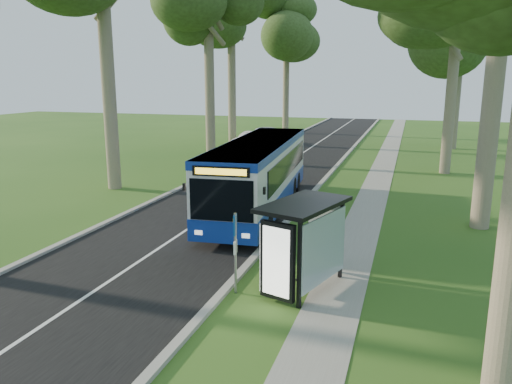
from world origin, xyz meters
TOP-DOWN VIEW (x-y plane):
  - ground at (0.00, 0.00)m, footprint 120.00×120.00m
  - road at (-3.50, 10.00)m, footprint 7.00×100.00m
  - kerb_east at (0.00, 10.00)m, footprint 0.25×100.00m
  - kerb_west at (-7.00, 10.00)m, footprint 0.25×100.00m
  - centre_line at (-3.50, 10.00)m, footprint 0.12×100.00m
  - footpath at (3.00, 10.00)m, footprint 1.50×100.00m
  - bus at (-1.70, 5.94)m, footprint 3.43×11.97m
  - bus_stop_sign at (0.30, -2.79)m, footprint 0.10×0.32m
  - bus_shelter at (2.12, -2.24)m, footprint 2.37×3.24m
  - litter_bin at (0.73, 0.39)m, footprint 0.50×0.50m
  - car_white at (-7.97, 27.75)m, footprint 2.94×5.16m
  - car_silver at (-8.34, 25.27)m, footprint 2.56×4.47m
  - tree_west_e at (-8.50, 38.00)m, footprint 5.20×5.20m
  - tree_east_c at (6.80, 18.00)m, footprint 5.20×5.20m
  - tree_east_d at (8.00, 30.00)m, footprint 5.20×5.20m

SIDE VIEW (x-z plane):
  - ground at x=0.00m, z-range 0.00..0.00m
  - road at x=-3.50m, z-range 0.00..0.02m
  - footpath at x=3.00m, z-range 0.00..0.02m
  - centre_line at x=-3.50m, z-range 0.02..0.02m
  - kerb_east at x=0.00m, z-range 0.00..0.12m
  - kerb_west at x=-7.00m, z-range 0.00..0.12m
  - litter_bin at x=0.73m, z-range 0.01..0.88m
  - car_silver at x=-8.34m, z-range 0.00..1.39m
  - car_white at x=-7.97m, z-range 0.00..1.65m
  - bus_stop_sign at x=0.30m, z-range 0.30..2.60m
  - bus at x=-1.70m, z-range 0.06..3.18m
  - bus_shelter at x=2.12m, z-range 0.51..3.00m
  - tree_east_c at x=6.80m, z-range 3.28..16.83m
  - tree_east_d at x=8.00m, z-range 3.38..17.37m
  - tree_west_e at x=-8.50m, z-range 3.50..18.01m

